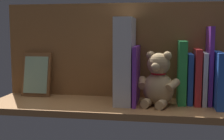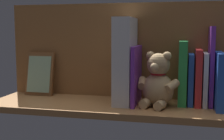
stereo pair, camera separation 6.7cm
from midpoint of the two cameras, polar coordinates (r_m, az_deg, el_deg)
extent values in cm
cube|color=#9E6B3D|center=(109.35, -1.76, -6.70)|extent=(86.81, 27.90, 2.20)
cube|color=brown|center=(117.93, -0.68, 3.63)|extent=(86.81, 1.50, 35.70)
cube|color=blue|center=(108.22, 17.29, -1.62)|extent=(2.54, 17.34, 18.34)
cube|color=purple|center=(110.32, 15.93, 0.79)|extent=(1.42, 11.40, 26.76)
cube|color=silver|center=(110.27, 14.91, -1.48)|extent=(1.48, 12.21, 17.99)
cube|color=red|center=(109.91, 13.77, -1.16)|extent=(2.12, 12.38, 19.15)
cube|color=blue|center=(110.52, 12.50, -1.54)|extent=(1.79, 11.08, 17.40)
cube|color=green|center=(109.64, 11.12, -0.39)|extent=(2.82, 12.03, 21.88)
ellipsoid|color=tan|center=(105.53, 6.79, -3.52)|extent=(12.90, 12.14, 11.22)
sphere|color=tan|center=(104.31, 6.86, 1.07)|extent=(7.72, 7.72, 7.72)
sphere|color=tan|center=(103.16, 8.40, 2.60)|extent=(2.98, 2.98, 2.98)
sphere|color=tan|center=(105.02, 5.39, 2.72)|extent=(2.98, 2.98, 2.98)
sphere|color=#DBB77F|center=(101.29, 6.25, 0.58)|extent=(2.98, 2.98, 2.98)
cylinder|color=tan|center=(102.29, 9.38, -2.79)|extent=(5.38, 6.00, 4.15)
cylinder|color=tan|center=(105.72, 3.82, -2.39)|extent=(2.99, 5.68, 4.15)
cylinder|color=tan|center=(101.17, 7.23, -6.38)|extent=(4.04, 4.87, 2.98)
cylinder|color=tan|center=(102.83, 4.55, -6.12)|extent=(4.04, 4.87, 2.98)
torus|color=red|center=(104.67, 6.83, -0.60)|extent=(6.35, 6.35, 0.88)
cube|color=purple|center=(107.58, 2.77, -0.89)|extent=(1.28, 17.77, 20.08)
cube|color=silver|center=(107.82, 0.66, 1.74)|extent=(6.01, 17.05, 29.82)
cube|color=brown|center=(124.66, -15.31, -0.82)|extent=(11.31, 4.95, 16.97)
cube|color=#8CAD8C|center=(124.01, -15.45, -0.87)|extent=(9.50, 3.53, 14.11)
camera|label=1|loc=(0.03, -91.78, -0.22)|focal=49.33mm
camera|label=2|loc=(0.03, 88.22, 0.22)|focal=49.33mm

